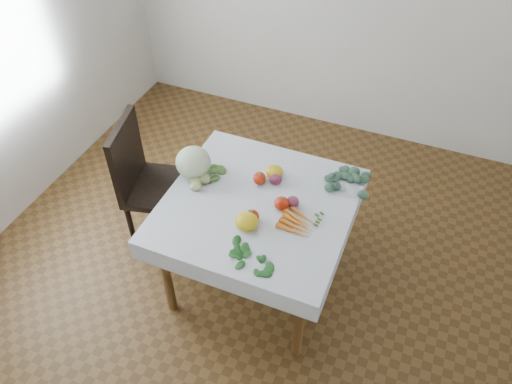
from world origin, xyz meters
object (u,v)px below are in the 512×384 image
cabbage (193,162)px  heirloom_back (274,172)px  chair (147,177)px  carrot_bunch (297,223)px  table (258,215)px

cabbage → heirloom_back: (0.48, 0.18, -0.06)m
chair → heirloom_back: chair is taller
heirloom_back → carrot_bunch: size_ratio=0.49×
chair → cabbage: chair is taller
table → heirloom_back: (0.00, 0.27, 0.14)m
chair → heirloom_back: 0.92m
table → heirloom_back: 0.30m
cabbage → chair: bearing=178.7°
heirloom_back → carrot_bunch: bearing=-51.5°
table → carrot_bunch: size_ratio=4.40×
carrot_bunch → cabbage: bearing=167.6°
table → cabbage: size_ratio=4.47×
table → carrot_bunch: (0.28, -0.07, 0.12)m
chair → table: bearing=-6.6°
table → chair: (-0.87, 0.10, -0.07)m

